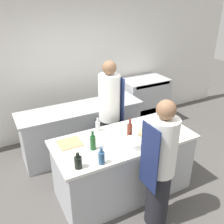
{
  "coord_description": "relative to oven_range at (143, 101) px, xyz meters",
  "views": [
    {
      "loc": [
        -1.51,
        -2.51,
        2.69
      ],
      "look_at": [
        0.0,
        0.35,
        1.16
      ],
      "focal_mm": 40.0,
      "sensor_mm": 36.0,
      "label": 1
    }
  ],
  "objects": [
    {
      "name": "ground_plane",
      "position": [
        -1.52,
        -1.73,
        -0.52
      ],
      "size": [
        16.0,
        16.0,
        0.0
      ],
      "primitive_type": "plane",
      "color": "#4C4947"
    },
    {
      "name": "wall_back",
      "position": [
        -1.52,
        0.4,
        0.88
      ],
      "size": [
        8.0,
        0.06,
        2.8
      ],
      "color": "silver",
      "rests_on": "ground_plane"
    },
    {
      "name": "prep_counter",
      "position": [
        -1.52,
        -1.73,
        -0.06
      ],
      "size": [
        1.95,
        0.89,
        0.91
      ],
      "color": "#A8AAAF",
      "rests_on": "ground_plane"
    },
    {
      "name": "pass_counter",
      "position": [
        -1.66,
        -0.49,
        -0.06
      ],
      "size": [
        2.2,
        0.62,
        0.91
      ],
      "color": "#A8AAAF",
      "rests_on": "ground_plane"
    },
    {
      "name": "oven_range",
      "position": [
        0.0,
        0.0,
        0.0
      ],
      "size": [
        0.99,
        0.69,
        1.03
      ],
      "color": "#A8AAAF",
      "rests_on": "ground_plane"
    },
    {
      "name": "chef_at_prep_near",
      "position": [
        -1.42,
        -2.42,
        0.34
      ],
      "size": [
        0.35,
        0.34,
        1.71
      ],
      "rotation": [
        0.0,
        0.0,
        1.57
      ],
      "color": "black",
      "rests_on": "ground_plane"
    },
    {
      "name": "chef_at_stove",
      "position": [
        -1.35,
        -0.98,
        0.39
      ],
      "size": [
        0.36,
        0.35,
        1.8
      ],
      "rotation": [
        0.0,
        0.0,
        -1.6
      ],
      "color": "black",
      "rests_on": "ground_plane"
    },
    {
      "name": "bottle_olive_oil",
      "position": [
        -1.75,
        -1.38,
        0.47
      ],
      "size": [
        0.06,
        0.06,
        0.2
      ],
      "color": "silver",
      "rests_on": "prep_counter"
    },
    {
      "name": "bottle_vinegar",
      "position": [
        -2.0,
        -1.78,
        0.5
      ],
      "size": [
        0.07,
        0.07,
        0.26
      ],
      "color": "#19471E",
      "rests_on": "prep_counter"
    },
    {
      "name": "bottle_wine",
      "position": [
        -1.45,
        -1.76,
        0.51
      ],
      "size": [
        0.07,
        0.07,
        0.28
      ],
      "color": "#5B2319",
      "rests_on": "prep_counter"
    },
    {
      "name": "bottle_cooking_oil",
      "position": [
        -2.03,
        -2.1,
        0.48
      ],
      "size": [
        0.08,
        0.08,
        0.21
      ],
      "color": "#2D5175",
      "rests_on": "prep_counter"
    },
    {
      "name": "bottle_sauce",
      "position": [
        -0.79,
        -1.61,
        0.5
      ],
      "size": [
        0.08,
        0.08,
        0.28
      ],
      "color": "#B2A84C",
      "rests_on": "prep_counter"
    },
    {
      "name": "bottle_water",
      "position": [
        -2.3,
        -2.05,
        0.47
      ],
      "size": [
        0.09,
        0.09,
        0.2
      ],
      "color": "black",
      "rests_on": "prep_counter"
    },
    {
      "name": "bowl_mixing_large",
      "position": [
        -1.19,
        -1.82,
        0.43
      ],
      "size": [
        0.26,
        0.26,
        0.06
      ],
      "color": "tan",
      "rests_on": "prep_counter"
    },
    {
      "name": "bowl_prep_small",
      "position": [
        -1.51,
        -1.95,
        0.43
      ],
      "size": [
        0.27,
        0.27,
        0.08
      ],
      "color": "white",
      "rests_on": "prep_counter"
    },
    {
      "name": "cutting_board",
      "position": [
        -2.22,
        -1.52,
        0.4
      ],
      "size": [
        0.3,
        0.27,
        0.01
      ],
      "color": "tan",
      "rests_on": "prep_counter"
    }
  ]
}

